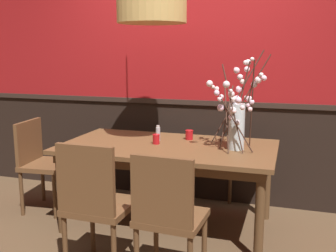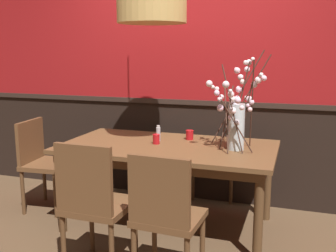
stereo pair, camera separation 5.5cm
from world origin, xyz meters
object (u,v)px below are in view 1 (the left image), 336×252
object	(u,v)px
vase_with_blossoms	(237,116)
candle_holder_nearer_edge	(189,135)
chair_head_west_end	(40,159)
chair_near_side_right	(168,213)
pendant_lamp	(152,8)
dining_table	(168,154)
chair_near_side_left	(96,201)
candle_holder_nearer_center	(156,139)
chair_far_side_right	(215,148)
condiment_bottle	(158,134)

from	to	relation	value
vase_with_blossoms	candle_holder_nearer_edge	size ratio (longest dim) A/B	9.15
candle_holder_nearer_edge	chair_head_west_end	bearing A→B (deg)	-169.31
chair_near_side_right	pendant_lamp	xyz separation A→B (m)	(-0.42, 0.90, 1.36)
dining_table	chair_near_side_left	xyz separation A→B (m)	(-0.23, -0.90, -0.13)
dining_table	candle_holder_nearer_center	distance (m)	0.16
chair_head_west_end	candle_holder_nearer_edge	xyz separation A→B (m)	(1.42, 0.27, 0.28)
chair_far_side_right	chair_head_west_end	world-z (taller)	chair_far_side_right
vase_with_blossoms	chair_head_west_end	bearing A→B (deg)	-178.64
candle_holder_nearer_center	chair_near_side_right	bearing A→B (deg)	-66.82
dining_table	chair_head_west_end	world-z (taller)	chair_head_west_end
dining_table	candle_holder_nearer_center	bearing A→B (deg)	178.02
chair_far_side_right	vase_with_blossoms	world-z (taller)	vase_with_blossoms
chair_far_side_right	condiment_bottle	distance (m)	0.92
chair_head_west_end	candle_holder_nearer_center	distance (m)	1.22
chair_near_side_right	candle_holder_nearer_center	xyz separation A→B (m)	(-0.40, 0.94, 0.26)
chair_near_side_left	condiment_bottle	world-z (taller)	chair_near_side_left
chair_far_side_right	vase_with_blossoms	distance (m)	1.06
chair_head_west_end	vase_with_blossoms	distance (m)	1.95
vase_with_blossoms	candle_holder_nearer_edge	distance (m)	0.56
vase_with_blossoms	condiment_bottle	bearing A→B (deg)	173.94
vase_with_blossoms	condiment_bottle	world-z (taller)	vase_with_blossoms
chair_far_side_right	chair_near_side_right	size ratio (longest dim) A/B	0.98
chair_head_west_end	pendant_lamp	xyz separation A→B (m)	(1.17, -0.03, 1.38)
pendant_lamp	condiment_bottle	bearing A→B (deg)	91.04
chair_near_side_left	pendant_lamp	world-z (taller)	pendant_lamp
chair_near_side_right	candle_holder_nearer_center	distance (m)	1.05
dining_table	vase_with_blossoms	bearing A→B (deg)	3.69
chair_near_side_left	condiment_bottle	distance (m)	1.05
chair_head_west_end	candle_holder_nearer_edge	bearing A→B (deg)	10.69
pendant_lamp	candle_holder_nearer_center	bearing A→B (deg)	65.56
chair_head_west_end	pendant_lamp	bearing A→B (deg)	-1.46
candle_holder_nearer_edge	condiment_bottle	distance (m)	0.29
chair_near_side_right	chair_near_side_left	bearing A→B (deg)	176.40
chair_near_side_right	candle_holder_nearer_edge	xyz separation A→B (m)	(-0.17, 1.20, 0.26)
chair_near_side_left	pendant_lamp	bearing A→B (deg)	83.07
condiment_bottle	vase_with_blossoms	bearing A→B (deg)	-6.06
vase_with_blossoms	candle_holder_nearer_center	bearing A→B (deg)	-177.20
chair_far_side_right	candle_holder_nearer_edge	world-z (taller)	chair_far_side_right
chair_far_side_right	pendant_lamp	size ratio (longest dim) A/B	0.75
chair_near_side_right	vase_with_blossoms	xyz separation A→B (m)	(0.28, 0.97, 0.49)
chair_near_side_left	vase_with_blossoms	distance (m)	1.33
dining_table	chair_head_west_end	distance (m)	1.31
chair_head_west_end	vase_with_blossoms	xyz separation A→B (m)	(1.88, 0.04, 0.51)
chair_far_side_right	candle_holder_nearer_edge	size ratio (longest dim) A/B	10.19
dining_table	candle_holder_nearer_center	xyz separation A→B (m)	(-0.11, 0.00, 0.12)
chair_head_west_end	pendant_lamp	world-z (taller)	pendant_lamp
chair_far_side_right	chair_head_west_end	bearing A→B (deg)	-149.32
candle_holder_nearer_edge	pendant_lamp	world-z (taller)	pendant_lamp
chair_near_side_left	chair_far_side_right	bearing A→B (deg)	75.33
chair_far_side_right	candle_holder_nearer_edge	xyz separation A→B (m)	(-0.12, -0.65, 0.27)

